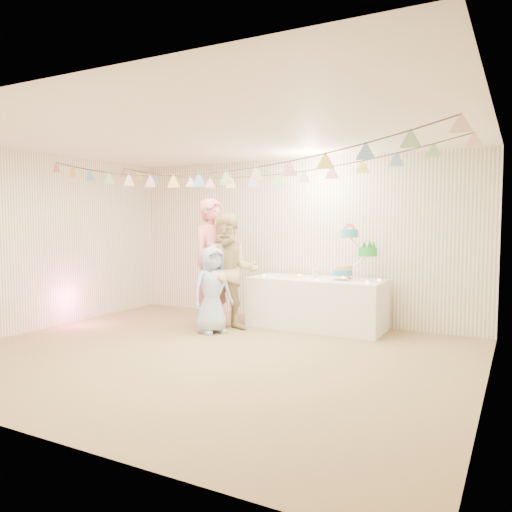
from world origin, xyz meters
The scene contains 24 objects.
floor centered at (0.00, 0.00, 0.00)m, with size 6.00×6.00×0.00m, color olive.
ceiling centered at (0.00, 0.00, 2.60)m, with size 6.00×6.00×0.00m, color white.
back_wall centered at (0.00, 2.50, 1.30)m, with size 6.00×6.00×0.00m, color white.
front_wall centered at (0.00, -2.50, 1.30)m, with size 6.00×6.00×0.00m, color white.
left_wall centered at (-3.00, 0.00, 1.30)m, with size 5.00×5.00×0.00m, color white.
right_wall centered at (3.00, 0.00, 1.30)m, with size 5.00×5.00×0.00m, color white.
table centered at (0.57, 2.02, 0.37)m, with size 2.00×0.80×0.75m, color white.
cake_stand centered at (1.12, 2.07, 1.13)m, with size 0.68×0.40×0.76m, color silver, non-canonical shape.
cake_bottom centered at (0.97, 2.01, 0.84)m, with size 0.31×0.31×0.15m, color #2A9CC7, non-canonical shape.
cake_middle centered at (1.30, 2.16, 1.11)m, with size 0.27×0.27×0.22m, color green, non-canonical shape.
cake_top_tier centered at (1.06, 2.04, 1.38)m, with size 0.25×0.25×0.19m, color #40AECA, non-canonical shape.
platter centered at (0.11, 1.97, 0.76)m, with size 0.36×0.36×0.02m, color white.
posy centered at (0.53, 2.07, 0.82)m, with size 0.13×0.13×0.15m, color white, non-canonical shape.
person_adult_a centered at (-0.80, 1.33, 0.97)m, with size 0.71×0.46×1.94m, color #D06C76.
person_adult_b centered at (-0.50, 1.29, 0.86)m, with size 0.84×0.65×1.72m, color tan.
person_child centered at (-0.63, 1.02, 0.62)m, with size 0.61×0.40×1.24m, color #A4C0E8.
bunting_back centered at (0.00, 1.10, 2.35)m, with size 5.60×1.10×0.40m, color pink, non-canonical shape.
bunting_front centered at (0.00, -0.20, 2.32)m, with size 5.60×0.90×0.36m, color #72A5E5, non-canonical shape.
tealight_0 centered at (-0.23, 1.87, 0.76)m, with size 0.04×0.04×0.03m, color #FFD88C.
tealight_1 centered at (0.22, 2.20, 0.76)m, with size 0.04×0.04×0.03m, color #FFD88C.
tealight_2 centered at (0.67, 1.80, 0.76)m, with size 0.04×0.04×0.03m, color #FFD88C.
tealight_3 centered at (0.92, 2.24, 0.76)m, with size 0.04×0.04×0.03m, color #FFD88C.
tealight_4 centered at (1.39, 1.84, 0.76)m, with size 0.04×0.04×0.03m, color #FFD88C.
tealight_5 centered at (1.47, 2.17, 0.76)m, with size 0.04×0.04×0.03m, color #FFD88C.
Camera 1 is at (3.26, -4.92, 1.62)m, focal length 35.00 mm.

